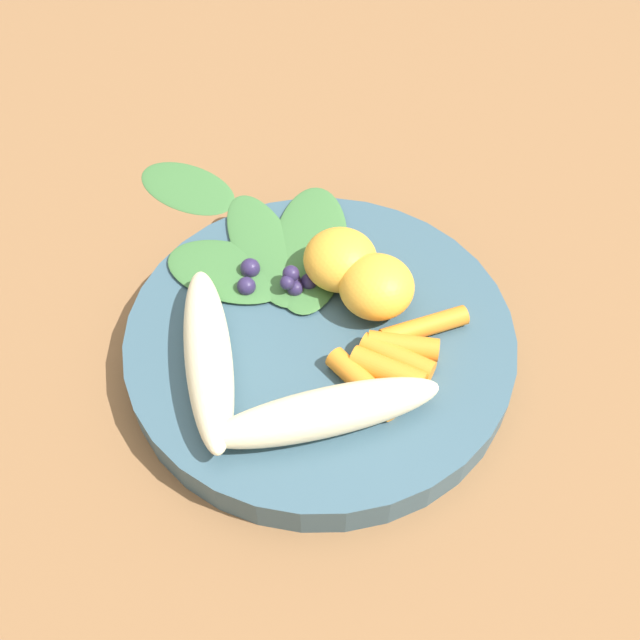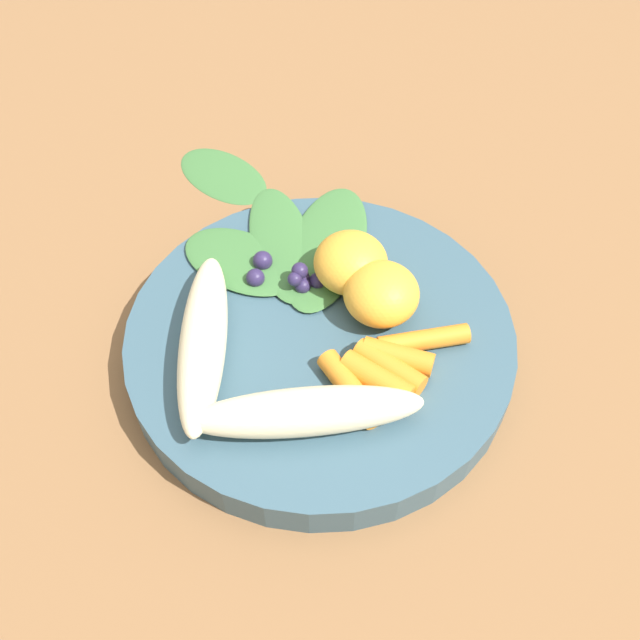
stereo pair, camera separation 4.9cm
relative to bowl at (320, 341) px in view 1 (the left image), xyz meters
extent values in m
plane|color=brown|center=(0.00, 0.00, -0.01)|extent=(2.40, 2.40, 0.00)
cylinder|color=#385666|center=(0.00, 0.00, 0.00)|extent=(0.28, 0.28, 0.03)
ellipsoid|color=beige|center=(-0.03, -0.07, 0.03)|extent=(0.15, 0.07, 0.03)
ellipsoid|color=beige|center=(-0.08, 0.01, 0.03)|extent=(0.08, 0.15, 0.03)
ellipsoid|color=#F4A833|center=(0.04, 0.03, 0.03)|extent=(0.05, 0.05, 0.04)
ellipsoid|color=#F4A833|center=(0.05, 0.00, 0.03)|extent=(0.05, 0.05, 0.04)
cylinder|color=orange|center=(0.00, -0.06, 0.02)|extent=(0.03, 0.06, 0.02)
cylinder|color=orange|center=(0.02, -0.06, 0.02)|extent=(0.04, 0.05, 0.02)
cylinder|color=orange|center=(0.03, -0.05, 0.02)|extent=(0.04, 0.05, 0.02)
cylinder|color=orange|center=(0.04, -0.05, 0.02)|extent=(0.05, 0.04, 0.02)
cylinder|color=orange|center=(0.06, -0.04, 0.02)|extent=(0.06, 0.02, 0.01)
sphere|color=#2D234C|center=(-0.02, 0.07, 0.02)|extent=(0.01, 0.01, 0.01)
sphere|color=#2D234C|center=(0.00, 0.04, 0.02)|extent=(0.01, 0.01, 0.01)
sphere|color=#2D234C|center=(-0.03, 0.06, 0.02)|extent=(0.01, 0.01, 0.01)
sphere|color=#2D234C|center=(0.01, 0.04, 0.02)|extent=(0.01, 0.01, 0.01)
sphere|color=#2D234C|center=(0.00, 0.04, 0.02)|extent=(0.01, 0.01, 0.01)
sphere|color=#2D234C|center=(0.00, 0.04, 0.03)|extent=(0.01, 0.01, 0.01)
sphere|color=#2D234C|center=(-0.01, 0.04, 0.03)|extent=(0.01, 0.01, 0.01)
cylinder|color=white|center=(-0.02, 0.08, 0.02)|extent=(0.04, 0.04, 0.00)
ellipsoid|color=#3D7038|center=(0.03, 0.07, 0.02)|extent=(0.12, 0.15, 0.00)
ellipsoid|color=#3D7038|center=(0.00, 0.09, 0.02)|extent=(0.06, 0.13, 0.00)
ellipsoid|color=#3D7038|center=(-0.03, 0.08, 0.02)|extent=(0.11, 0.11, 0.00)
ellipsoid|color=#3D7038|center=(-0.02, 0.22, -0.01)|extent=(0.09, 0.11, 0.01)
camera|label=1|loc=(-0.15, -0.27, 0.41)|focal=39.65mm
camera|label=2|loc=(-0.10, -0.29, 0.41)|focal=39.65mm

